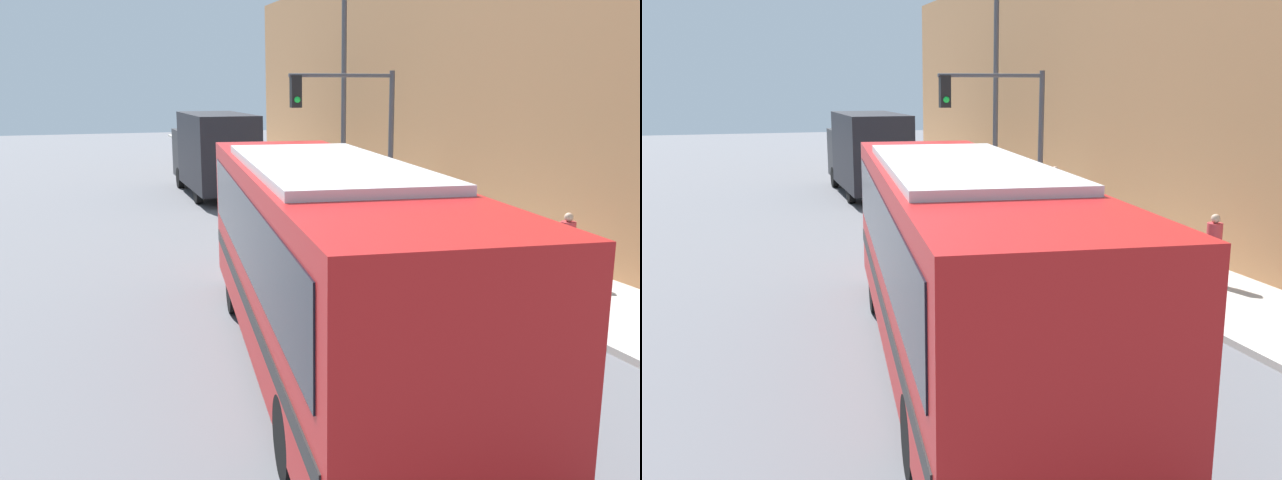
{
  "view_description": "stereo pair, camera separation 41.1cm",
  "coord_description": "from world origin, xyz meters",
  "views": [
    {
      "loc": [
        -3.96,
        -9.56,
        4.49
      ],
      "look_at": [
        0.65,
        3.49,
        1.46
      ],
      "focal_mm": 40.0,
      "sensor_mm": 36.0,
      "label": 1
    },
    {
      "loc": [
        -3.57,
        -9.69,
        4.49
      ],
      "look_at": [
        0.65,
        3.49,
        1.46
      ],
      "focal_mm": 40.0,
      "sensor_mm": 36.0,
      "label": 2
    }
  ],
  "objects": [
    {
      "name": "fire_hydrant",
      "position": [
        5.1,
        3.1,
        0.5
      ],
      "size": [
        0.22,
        0.29,
        0.72
      ],
      "color": "red",
      "rests_on": "sidewalk"
    },
    {
      "name": "building_facade",
      "position": [
        10.55,
        16.94,
        4.5
      ],
      "size": [
        6.0,
        31.88,
        8.99
      ],
      "color": "#B27A4C",
      "rests_on": "ground_plane"
    },
    {
      "name": "ground_plane",
      "position": [
        0.0,
        0.0,
        0.0
      ],
      "size": [
        120.0,
        120.0,
        0.0
      ],
      "primitive_type": "plane",
      "color": "slate"
    },
    {
      "name": "delivery_truck",
      "position": [
        1.62,
        19.36,
        1.81
      ],
      "size": [
        2.3,
        7.75,
        3.37
      ],
      "color": "black",
      "rests_on": "ground_plane"
    },
    {
      "name": "traffic_light_pole",
      "position": [
        4.06,
        10.1,
        3.43
      ],
      "size": [
        3.28,
        0.35,
        4.75
      ],
      "color": "#47474C",
      "rests_on": "sidewalk"
    },
    {
      "name": "sidewalk",
      "position": [
        6.03,
        20.0,
        0.07
      ],
      "size": [
        3.05,
        70.0,
        0.13
      ],
      "color": "#B7B2A8",
      "rests_on": "ground_plane"
    },
    {
      "name": "street_lamp",
      "position": [
        5.1,
        14.3,
        4.88
      ],
      "size": [
        2.25,
        0.28,
        8.17
      ],
      "color": "#47474C",
      "rests_on": "sidewalk"
    },
    {
      "name": "parking_meter",
      "position": [
        5.1,
        9.62,
        0.95
      ],
      "size": [
        0.14,
        0.14,
        1.19
      ],
      "color": "#47474C",
      "rests_on": "sidewalk"
    },
    {
      "name": "city_bus",
      "position": [
        -0.35,
        0.49,
        1.95
      ],
      "size": [
        3.7,
        11.08,
        3.38
      ],
      "rotation": [
        0.0,
        0.0,
        -0.12
      ],
      "color": "red",
      "rests_on": "ground_plane"
    },
    {
      "name": "pedestrian_near_corner",
      "position": [
        6.01,
        10.65,
        1.08
      ],
      "size": [
        0.34,
        0.34,
        1.84
      ],
      "color": "#23283D",
      "rests_on": "sidewalk"
    },
    {
      "name": "pedestrian_mid_block",
      "position": [
        6.41,
        3.23,
        0.93
      ],
      "size": [
        0.34,
        0.34,
        1.58
      ],
      "color": "#47382D",
      "rests_on": "sidewalk"
    }
  ]
}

